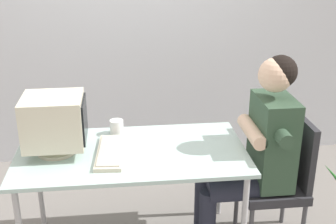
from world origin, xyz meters
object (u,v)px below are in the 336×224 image
at_px(crt_monitor, 55,122).
at_px(keyboard, 110,152).
at_px(office_chair, 282,177).
at_px(desk, 132,159).
at_px(person_seated, 257,148).
at_px(desk_mug, 117,127).

distance_m(crt_monitor, keyboard, 0.38).
bearing_deg(office_chair, crt_monitor, 177.96).
bearing_deg(keyboard, office_chair, 0.49).
height_order(desk, office_chair, office_chair).
height_order(desk, crt_monitor, crt_monitor).
height_order(person_seated, desk_mug, person_seated).
bearing_deg(desk, keyboard, -167.10).
xyz_separation_m(keyboard, office_chair, (1.11, 0.01, -0.25)).
bearing_deg(person_seated, desk_mug, 161.92).
distance_m(office_chair, person_seated, 0.29).
bearing_deg(office_chair, desk_mug, 164.92).
distance_m(keyboard, person_seated, 0.92).
relative_size(desk, office_chair, 1.60).
xyz_separation_m(keyboard, person_seated, (0.92, 0.01, -0.03)).
relative_size(crt_monitor, desk_mug, 3.63).
bearing_deg(crt_monitor, keyboard, -10.62).
bearing_deg(office_chair, person_seated, 180.00).
xyz_separation_m(keyboard, desk_mug, (0.04, 0.30, 0.03)).
height_order(desk, desk_mug, desk_mug).
xyz_separation_m(crt_monitor, keyboard, (0.32, -0.06, -0.19)).
bearing_deg(person_seated, office_chair, -0.00).
relative_size(desk, desk_mug, 14.14).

